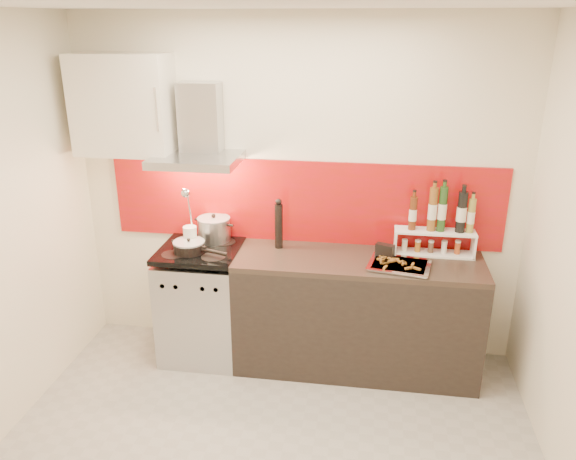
% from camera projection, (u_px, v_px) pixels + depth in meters
% --- Properties ---
extents(floor, '(3.40, 3.40, 0.00)m').
position_uv_depth(floor, '(265.00, 459.00, 3.44)').
color(floor, '#9E9991').
rests_on(floor, ground).
extents(ceiling, '(3.40, 2.80, 0.02)m').
position_uv_depth(ceiling, '(257.00, 2.00, 2.53)').
color(ceiling, white).
rests_on(ceiling, back_wall).
extents(back_wall, '(3.40, 0.02, 2.60)m').
position_uv_depth(back_wall, '(297.00, 191.00, 4.28)').
color(back_wall, silver).
rests_on(back_wall, ground).
extents(backsplash, '(3.00, 0.02, 0.64)m').
position_uv_depth(backsplash, '(303.00, 202.00, 4.29)').
color(backsplash, '#9D1608').
rests_on(backsplash, back_wall).
extents(range_stove, '(0.60, 0.60, 0.91)m').
position_uv_depth(range_stove, '(203.00, 303.00, 4.40)').
color(range_stove, '#B7B7BA').
rests_on(range_stove, ground).
extents(counter, '(1.80, 0.60, 0.90)m').
position_uv_depth(counter, '(356.00, 313.00, 4.23)').
color(counter, black).
rests_on(counter, ground).
extents(range_hood, '(0.62, 0.50, 0.61)m').
position_uv_depth(range_hood, '(199.00, 135.00, 4.08)').
color(range_hood, '#B7B7BA').
rests_on(range_hood, back_wall).
extents(upper_cabinet, '(0.70, 0.35, 0.72)m').
position_uv_depth(upper_cabinet, '(124.00, 105.00, 4.07)').
color(upper_cabinet, silver).
rests_on(upper_cabinet, back_wall).
extents(stock_pot, '(0.26, 0.26, 0.22)m').
position_uv_depth(stock_pot, '(214.00, 229.00, 4.36)').
color(stock_pot, '#B7B7BA').
rests_on(stock_pot, range_stove).
extents(saute_pan, '(0.44, 0.24, 0.11)m').
position_uv_depth(saute_pan, '(190.00, 247.00, 4.15)').
color(saute_pan, black).
rests_on(saute_pan, range_stove).
extents(utensil_jar, '(0.10, 0.15, 0.49)m').
position_uv_depth(utensil_jar, '(190.00, 230.00, 4.21)').
color(utensil_jar, silver).
rests_on(utensil_jar, range_stove).
extents(pepper_mill, '(0.06, 0.06, 0.39)m').
position_uv_depth(pepper_mill, '(279.00, 224.00, 4.21)').
color(pepper_mill, black).
rests_on(pepper_mill, counter).
extents(step_shelf, '(0.58, 0.16, 0.52)m').
position_uv_depth(step_shelf, '(440.00, 226.00, 4.07)').
color(step_shelf, white).
rests_on(step_shelf, counter).
extents(caddy_box, '(0.14, 0.10, 0.11)m').
position_uv_depth(caddy_box, '(385.00, 252.00, 4.05)').
color(caddy_box, black).
rests_on(caddy_box, counter).
extents(baking_tray, '(0.47, 0.40, 0.03)m').
position_uv_depth(baking_tray, '(399.00, 265.00, 3.94)').
color(baking_tray, silver).
rests_on(baking_tray, counter).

